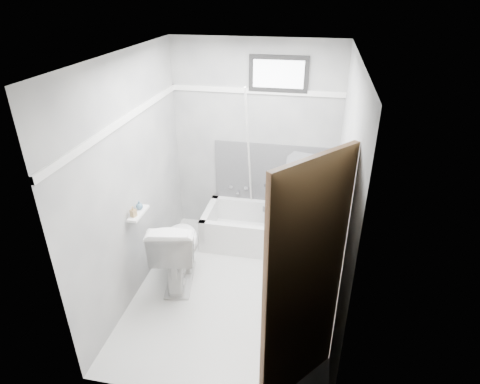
% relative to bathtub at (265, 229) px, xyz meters
% --- Properties ---
extents(floor, '(2.60, 2.60, 0.00)m').
position_rel_bathtub_xyz_m(floor, '(-0.20, -0.93, -0.21)').
color(floor, silver).
rests_on(floor, ground).
extents(ceiling, '(2.60, 2.60, 0.00)m').
position_rel_bathtub_xyz_m(ceiling, '(-0.20, -0.93, 2.19)').
color(ceiling, silver).
rests_on(ceiling, floor).
extents(wall_back, '(2.00, 0.02, 2.40)m').
position_rel_bathtub_xyz_m(wall_back, '(-0.20, 0.37, 0.99)').
color(wall_back, slate).
rests_on(wall_back, floor).
extents(wall_front, '(2.00, 0.02, 2.40)m').
position_rel_bathtub_xyz_m(wall_front, '(-0.20, -2.23, 0.99)').
color(wall_front, slate).
rests_on(wall_front, floor).
extents(wall_left, '(0.02, 2.60, 2.40)m').
position_rel_bathtub_xyz_m(wall_left, '(-1.20, -0.93, 0.99)').
color(wall_left, slate).
rests_on(wall_left, floor).
extents(wall_right, '(0.02, 2.60, 2.40)m').
position_rel_bathtub_xyz_m(wall_right, '(0.80, -0.93, 0.99)').
color(wall_right, slate).
rests_on(wall_right, floor).
extents(bathtub, '(1.50, 0.70, 0.42)m').
position_rel_bathtub_xyz_m(bathtub, '(0.00, 0.00, 0.00)').
color(bathtub, silver).
rests_on(bathtub, floor).
extents(office_chair, '(0.73, 0.73, 1.02)m').
position_rel_bathtub_xyz_m(office_chair, '(0.28, 0.05, 0.42)').
color(office_chair, '#5D5C61').
rests_on(office_chair, bathtub).
extents(toilet, '(0.60, 0.90, 0.81)m').
position_rel_bathtub_xyz_m(toilet, '(-0.82, -0.87, 0.20)').
color(toilet, white).
rests_on(toilet, floor).
extents(door, '(0.78, 0.78, 2.00)m').
position_rel_bathtub_xyz_m(door, '(0.78, -2.21, 0.79)').
color(door, brown).
rests_on(door, floor).
extents(window, '(0.66, 0.04, 0.40)m').
position_rel_bathtub_xyz_m(window, '(0.05, 0.36, 1.81)').
color(window, black).
rests_on(window, wall_back).
extents(backerboard, '(1.50, 0.02, 0.78)m').
position_rel_bathtub_xyz_m(backerboard, '(0.05, 0.36, 0.59)').
color(backerboard, '#4C4C4F').
rests_on(backerboard, wall_back).
extents(trim_back, '(2.00, 0.02, 0.06)m').
position_rel_bathtub_xyz_m(trim_back, '(-0.20, 0.36, 1.61)').
color(trim_back, white).
rests_on(trim_back, wall_back).
extents(trim_left, '(0.02, 2.60, 0.06)m').
position_rel_bathtub_xyz_m(trim_left, '(-1.19, -0.93, 1.61)').
color(trim_left, white).
rests_on(trim_left, wall_left).
extents(pole, '(0.02, 0.62, 1.86)m').
position_rel_bathtub_xyz_m(pole, '(-0.23, 0.13, 0.84)').
color(pole, silver).
rests_on(pole, bathtub).
extents(shelf, '(0.10, 0.32, 0.02)m').
position_rel_bathtub_xyz_m(shelf, '(-1.13, -1.03, 0.69)').
color(shelf, white).
rests_on(shelf, wall_left).
extents(soap_bottle_a, '(0.07, 0.07, 0.11)m').
position_rel_bathtub_xyz_m(soap_bottle_a, '(-1.14, -1.11, 0.76)').
color(soap_bottle_a, '#A08050').
rests_on(soap_bottle_a, shelf).
extents(soap_bottle_b, '(0.09, 0.09, 0.09)m').
position_rel_bathtub_xyz_m(soap_bottle_b, '(-1.14, -0.97, 0.75)').
color(soap_bottle_b, slate).
rests_on(soap_bottle_b, shelf).
extents(faucet, '(0.26, 0.10, 0.16)m').
position_rel_bathtub_xyz_m(faucet, '(-0.40, 0.34, 0.34)').
color(faucet, silver).
rests_on(faucet, wall_back).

